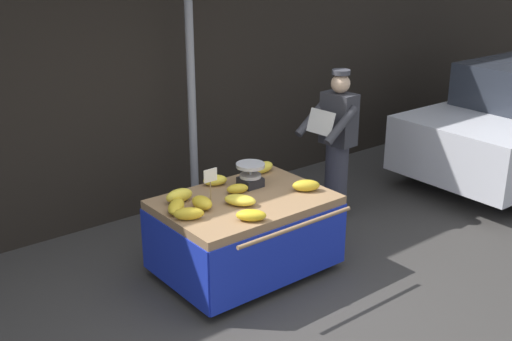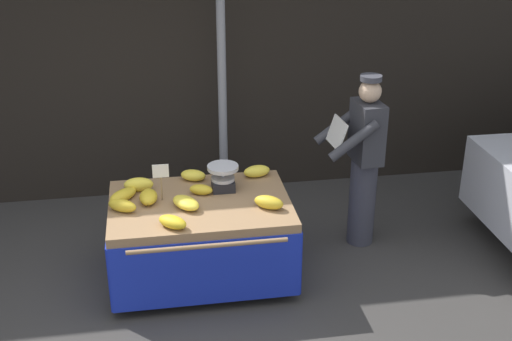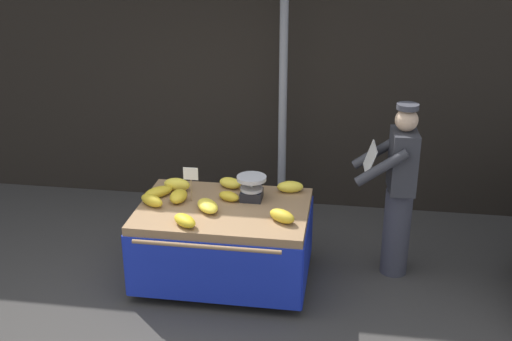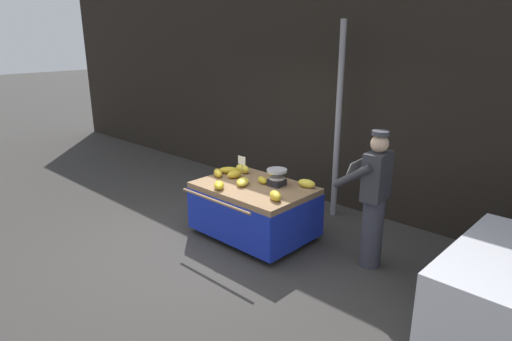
% 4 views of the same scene
% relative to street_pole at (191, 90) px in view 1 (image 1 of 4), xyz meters
% --- Properties ---
extents(ground_plane, '(60.00, 60.00, 0.00)m').
position_rel_street_pole_xyz_m(ground_plane, '(-0.62, -2.23, -1.49)').
color(ground_plane, '#383533').
extents(back_wall, '(16.00, 0.24, 3.97)m').
position_rel_street_pole_xyz_m(back_wall, '(-0.62, 0.53, 0.50)').
color(back_wall, black).
rests_on(back_wall, ground).
extents(street_pole, '(0.09, 0.09, 2.97)m').
position_rel_street_pole_xyz_m(street_pole, '(0.00, 0.00, 0.00)').
color(street_pole, gray).
rests_on(street_pole, ground).
extents(banana_cart, '(1.59, 1.31, 0.77)m').
position_rel_street_pole_xyz_m(banana_cart, '(-0.38, -1.44, -0.93)').
color(banana_cart, '#93704C').
rests_on(banana_cart, ground).
extents(weighing_scale, '(0.28, 0.28, 0.23)m').
position_rel_street_pole_xyz_m(weighing_scale, '(-0.15, -1.23, -0.60)').
color(weighing_scale, black).
rests_on(weighing_scale, banana_cart).
extents(price_sign, '(0.14, 0.01, 0.34)m').
position_rel_street_pole_xyz_m(price_sign, '(-0.70, -1.36, -0.47)').
color(price_sign, '#997A51').
rests_on(price_sign, banana_cart).
extents(banana_bunch_0, '(0.30, 0.30, 0.10)m').
position_rel_street_pole_xyz_m(banana_bunch_0, '(-1.03, -1.31, -0.67)').
color(banana_bunch_0, gold).
rests_on(banana_bunch_0, banana_cart).
extents(banana_bunch_1, '(0.27, 0.14, 0.13)m').
position_rel_street_pole_xyz_m(banana_bunch_1, '(-0.90, -1.14, -0.65)').
color(banana_bunch_1, yellow).
rests_on(banana_bunch_1, banana_cart).
extents(banana_bunch_2, '(0.23, 0.18, 0.09)m').
position_rel_street_pole_xyz_m(banana_bunch_2, '(-0.35, -1.30, -0.67)').
color(banana_bunch_2, gold).
rests_on(banana_bunch_2, banana_cart).
extents(banana_bunch_3, '(0.28, 0.27, 0.10)m').
position_rel_street_pole_xyz_m(banana_bunch_3, '(-0.63, -1.87, -0.67)').
color(banana_bunch_3, gold).
rests_on(banana_bunch_3, banana_cart).
extents(banana_bunch_4, '(0.29, 0.26, 0.11)m').
position_rel_street_pole_xyz_m(banana_bunch_4, '(0.19, -1.66, -0.66)').
color(banana_bunch_4, gold).
rests_on(banana_bunch_4, banana_cart).
extents(banana_bunch_5, '(0.28, 0.23, 0.11)m').
position_rel_street_pole_xyz_m(banana_bunch_5, '(-1.04, -1.52, -0.66)').
color(banana_bunch_5, gold).
rests_on(banana_bunch_5, banana_cart).
extents(banana_bunch_6, '(0.27, 0.22, 0.10)m').
position_rel_street_pole_xyz_m(banana_bunch_6, '(-0.40, -1.00, -0.67)').
color(banana_bunch_6, yellow).
rests_on(banana_bunch_6, banana_cart).
extents(banana_bunch_7, '(0.30, 0.34, 0.10)m').
position_rel_street_pole_xyz_m(banana_bunch_7, '(-0.50, -1.54, -0.67)').
color(banana_bunch_7, yellow).
rests_on(banana_bunch_7, banana_cart).
extents(banana_bunch_8, '(0.27, 0.17, 0.11)m').
position_rel_street_pole_xyz_m(banana_bunch_8, '(0.20, -1.01, -0.66)').
color(banana_bunch_8, yellow).
rests_on(banana_bunch_8, banana_cart).
extents(banana_bunch_9, '(0.17, 0.25, 0.11)m').
position_rel_street_pole_xyz_m(banana_bunch_9, '(-0.82, -1.39, -0.66)').
color(banana_bunch_9, gold).
rests_on(banana_bunch_9, banana_cart).
extents(vendor_person, '(0.60, 0.54, 1.71)m').
position_rel_street_pole_xyz_m(vendor_person, '(1.22, -1.05, -0.61)').
color(vendor_person, '#383842').
rests_on(vendor_person, ground).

